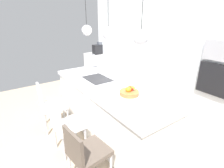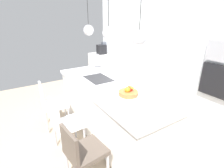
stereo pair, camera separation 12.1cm
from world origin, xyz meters
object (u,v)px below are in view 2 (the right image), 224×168
at_px(fruit_bowl, 128,92).
at_px(chair_near, 51,103).
at_px(microwave, 224,52).
at_px(chair_far, 82,151).
at_px(coffee_machine, 102,49).
at_px(oven, 217,81).
at_px(chair_middle, 64,122).

bearing_deg(fruit_bowl, chair_near, -144.14).
distance_m(microwave, chair_far, 2.63).
bearing_deg(microwave, coffee_machine, -175.17).
bearing_deg(microwave, fruit_bowl, -107.00).
bearing_deg(microwave, oven, 0.00).
height_order(coffee_machine, oven, oven).
relative_size(coffee_machine, chair_near, 0.41).
relative_size(coffee_machine, microwave, 0.70).
distance_m(chair_near, chair_far, 1.43).
xyz_separation_m(fruit_bowl, coffee_machine, (-3.05, 1.25, 0.05)).
relative_size(coffee_machine, chair_far, 0.45).
bearing_deg(oven, microwave, 0.00).
height_order(coffee_machine, chair_far, coffee_machine).
relative_size(chair_near, chair_far, 1.10).
relative_size(microwave, oven, 0.96).
distance_m(microwave, chair_near, 3.11).
relative_size(microwave, chair_far, 0.64).
relative_size(chair_near, chair_middle, 1.01).
bearing_deg(coffee_machine, chair_middle, -39.44).
relative_size(oven, chair_near, 0.61).
relative_size(fruit_bowl, oven, 0.52).
relative_size(coffee_machine, chair_middle, 0.41).
xyz_separation_m(microwave, oven, (0.00, 0.00, -0.50)).
bearing_deg(fruit_bowl, oven, 73.00).
bearing_deg(chair_far, coffee_machine, 147.03).
bearing_deg(oven, chair_middle, -111.26).
xyz_separation_m(coffee_machine, chair_near, (1.83, -2.12, -0.53)).
distance_m(fruit_bowl, chair_middle, 1.10).
bearing_deg(coffee_machine, chair_near, -49.14).
bearing_deg(chair_near, microwave, 55.16).
bearing_deg(fruit_bowl, coffee_machine, 157.76).
height_order(fruit_bowl, chair_middle, fruit_bowl).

